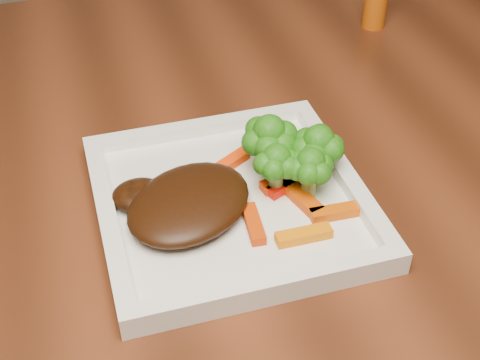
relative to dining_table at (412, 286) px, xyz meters
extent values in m
cube|color=white|center=(-0.35, -0.13, 0.38)|extent=(0.27, 0.27, 0.01)
ellipsoid|color=#331707|center=(-0.39, -0.14, 0.40)|extent=(0.17, 0.17, 0.03)
cube|color=orange|center=(-0.29, -0.20, 0.39)|extent=(0.06, 0.02, 0.01)
cube|color=#C94B03|center=(-0.25, -0.18, 0.39)|extent=(0.05, 0.02, 0.01)
cube|color=#C93503|center=(-0.34, -0.18, 0.39)|extent=(0.02, 0.05, 0.01)
cube|color=#C84F03|center=(-0.25, -0.08, 0.39)|extent=(0.05, 0.03, 0.01)
cube|color=#FF3D04|center=(-0.33, -0.08, 0.39)|extent=(0.05, 0.04, 0.01)
cube|color=#CE4103|center=(-0.28, -0.15, 0.39)|extent=(0.03, 0.06, 0.01)
cube|color=red|center=(-0.28, -0.13, 0.39)|extent=(0.05, 0.03, 0.01)
cube|color=#FF3504|center=(-0.28, -0.12, 0.39)|extent=(0.06, 0.03, 0.01)
camera|label=1|loc=(-0.48, -0.63, 0.84)|focal=50.00mm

